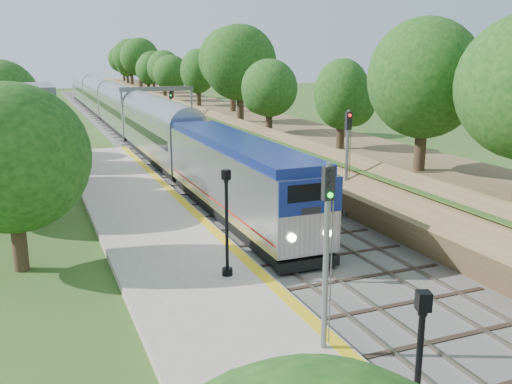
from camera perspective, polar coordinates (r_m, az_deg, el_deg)
name	(u,v)px	position (r m, az deg, el deg)	size (l,w,h in m)	color
trackbed	(146,135)	(71.55, -10.95, 5.61)	(9.50, 170.00, 0.28)	#4C4944
platform	(180,261)	(28.11, -7.63, -6.83)	(6.40, 68.00, 0.38)	gray
yellow_stripe	(235,250)	(28.82, -2.13, -5.77)	(0.55, 68.00, 0.01)	gold
embankment	(211,117)	(73.35, -4.56, 7.50)	(10.64, 170.00, 11.70)	brown
signal_gantry	(157,99)	(66.24, -9.87, 9.15)	(8.40, 0.38, 6.20)	slate
trees_behind_platform	(38,165)	(30.71, -20.98, 2.56)	(7.82, 53.32, 7.21)	#332316
train	(122,113)	(75.77, -13.27, 7.74)	(3.23, 107.29, 4.75)	black
lamppost_far	(227,229)	(24.99, -2.94, -3.74)	(0.47, 0.47, 4.79)	black
signal_platform	(327,237)	(18.48, 7.08, -4.53)	(0.37, 0.30, 6.34)	slate
signal_farside	(347,153)	(34.69, 9.11, 3.89)	(0.36, 0.29, 6.60)	slate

